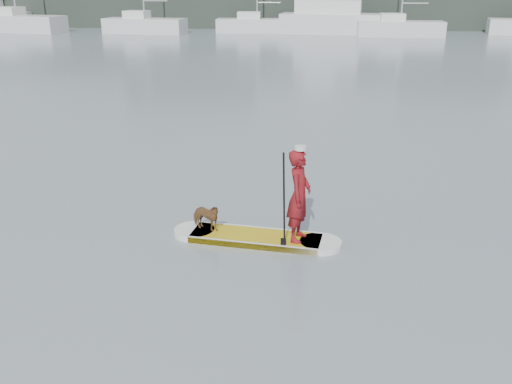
# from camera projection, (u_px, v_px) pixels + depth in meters

# --- Properties ---
(ground) EXTENTS (140.00, 140.00, 0.00)m
(ground) POSITION_uv_depth(u_px,v_px,m) (100.00, 248.00, 10.68)
(ground) COLOR slate
(ground) RESTS_ON ground
(paddleboard) EXTENTS (3.28, 1.11, 0.12)m
(paddleboard) POSITION_uv_depth(u_px,v_px,m) (256.00, 238.00, 10.98)
(paddleboard) COLOR gold
(paddleboard) RESTS_ON ground
(paddler) EXTENTS (0.55, 0.72, 1.75)m
(paddler) POSITION_uv_depth(u_px,v_px,m) (299.00, 196.00, 10.48)
(paddler) COLOR maroon
(paddler) RESTS_ON paddleboard
(white_cap) EXTENTS (0.22, 0.22, 0.07)m
(white_cap) POSITION_uv_depth(u_px,v_px,m) (300.00, 148.00, 10.17)
(white_cap) COLOR silver
(white_cap) RESTS_ON paddler
(dog) EXTENTS (0.73, 0.54, 0.56)m
(dog) POSITION_uv_depth(u_px,v_px,m) (206.00, 217.00, 11.08)
(dog) COLOR brown
(dog) RESTS_ON paddleboard
(paddle) EXTENTS (0.10, 0.30, 2.00)m
(paddle) POSITION_uv_depth(u_px,v_px,m) (284.00, 211.00, 10.30)
(paddle) COLOR black
(paddle) RESTS_ON ground
(sailboat_b) EXTENTS (9.77, 4.70, 13.95)m
(sailboat_b) POSITION_uv_depth(u_px,v_px,m) (17.00, 21.00, 54.44)
(sailboat_b) COLOR silver
(sailboat_b) RESTS_ON ground
(sailboat_c) EXTENTS (7.80, 3.40, 10.85)m
(sailboat_c) POSITION_uv_depth(u_px,v_px,m) (144.00, 24.00, 52.94)
(sailboat_c) COLOR silver
(sailboat_c) RESTS_ON ground
(sailboat_d) EXTENTS (7.71, 2.75, 11.20)m
(sailboat_d) POSITION_uv_depth(u_px,v_px,m) (256.00, 24.00, 53.71)
(sailboat_d) COLOR silver
(sailboat_d) RESTS_ON ground
(sailboat_e) EXTENTS (7.49, 2.51, 10.83)m
(sailboat_e) POSITION_uv_depth(u_px,v_px,m) (400.00, 27.00, 50.15)
(sailboat_e) COLOR silver
(sailboat_e) RESTS_ON ground
(motor_yacht_a) EXTENTS (11.13, 4.44, 6.50)m
(motor_yacht_a) POSITION_uv_depth(u_px,v_px,m) (335.00, 13.00, 52.54)
(motor_yacht_a) COLOR silver
(motor_yacht_a) RESTS_ON ground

